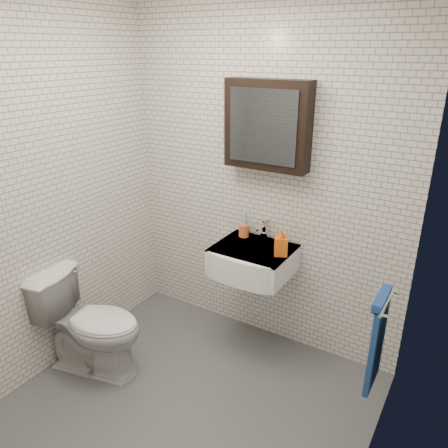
{
  "coord_description": "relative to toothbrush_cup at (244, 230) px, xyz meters",
  "views": [
    {
      "loc": [
        1.36,
        -1.77,
        2.19
      ],
      "look_at": [
        -0.0,
        0.45,
        1.13
      ],
      "focal_mm": 35.0,
      "sensor_mm": 36.0,
      "label": 1
    }
  ],
  "objects": [
    {
      "name": "toothbrush_cup",
      "position": [
        0.0,
        0.0,
        0.0
      ],
      "size": [
        0.1,
        0.1,
        0.21
      ],
      "rotation": [
        0.0,
        0.0,
        0.36
      ],
      "color": "#D26534",
      "rests_on": "washbasin"
    },
    {
      "name": "mirror_cabinet",
      "position": [
        0.16,
        0.01,
        0.8
      ],
      "size": [
        0.6,
        0.15,
        0.6
      ],
      "color": "black",
      "rests_on": "room_shell"
    },
    {
      "name": "room_shell",
      "position": [
        0.11,
        -0.91,
        0.56
      ],
      "size": [
        2.22,
        2.02,
        2.51
      ],
      "color": "silver",
      "rests_on": "ground"
    },
    {
      "name": "faucet",
      "position": [
        0.16,
        0.02,
        0.01
      ],
      "size": [
        0.06,
        0.2,
        0.15
      ],
      "color": "silver",
      "rests_on": "washbasin"
    },
    {
      "name": "ground",
      "position": [
        0.11,
        -0.91,
        -0.9
      ],
      "size": [
        2.2,
        2.0,
        0.01
      ],
      "primitive_type": "cube",
      "color": "#4B4D53",
      "rests_on": "ground"
    },
    {
      "name": "towel_rail",
      "position": [
        1.15,
        -0.56,
        -0.18
      ],
      "size": [
        0.09,
        0.3,
        0.58
      ],
      "color": "silver",
      "rests_on": "room_shell"
    },
    {
      "name": "washbasin",
      "position": [
        0.16,
        -0.18,
        -0.15
      ],
      "size": [
        0.55,
        0.5,
        0.2
      ],
      "color": "white",
      "rests_on": "room_shell"
    },
    {
      "name": "toilet",
      "position": [
        -0.69,
        -0.96,
        -0.52
      ],
      "size": [
        0.82,
        0.58,
        0.76
      ],
      "primitive_type": "imported",
      "rotation": [
        0.0,
        0.0,
        1.8
      ],
      "color": "white",
      "rests_on": "ground"
    },
    {
      "name": "soap_bottle",
      "position": [
        0.37,
        -0.15,
        0.05
      ],
      "size": [
        0.12,
        0.12,
        0.2
      ],
      "primitive_type": "imported",
      "rotation": [
        0.0,
        0.0,
        0.45
      ],
      "color": "orange",
      "rests_on": "washbasin"
    }
  ]
}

